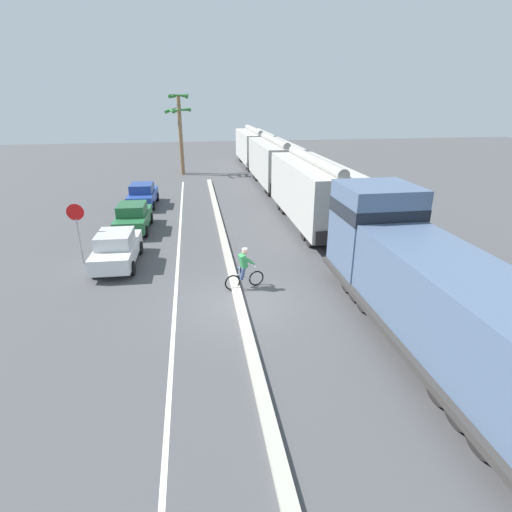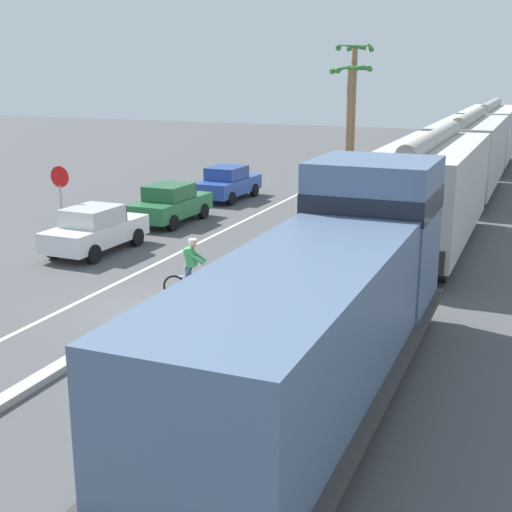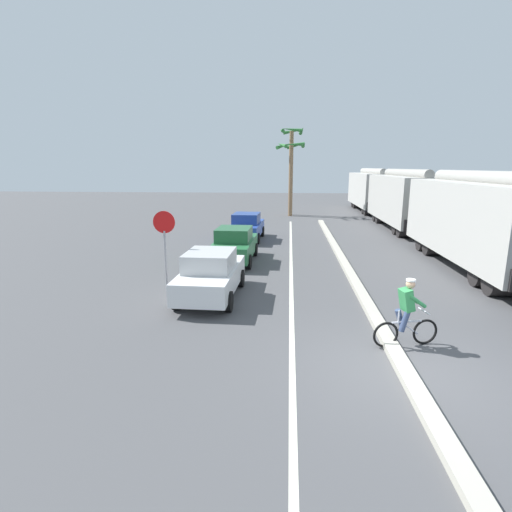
{
  "view_description": "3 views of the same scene",
  "coord_description": "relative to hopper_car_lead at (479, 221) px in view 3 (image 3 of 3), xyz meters",
  "views": [
    {
      "loc": [
        -1.44,
        -13.36,
        7.28
      ],
      "look_at": [
        0.94,
        1.8,
        1.16
      ],
      "focal_mm": 28.0,
      "sensor_mm": 36.0,
      "label": 1
    },
    {
      "loc": [
        9.21,
        -15.58,
        6.28
      ],
      "look_at": [
        2.52,
        0.71,
        1.59
      ],
      "focal_mm": 50.0,
      "sensor_mm": 36.0,
      "label": 2
    },
    {
      "loc": [
        -2.53,
        -8.17,
        4.34
      ],
      "look_at": [
        -3.69,
        5.82,
        1.19
      ],
      "focal_mm": 28.0,
      "sensor_mm": 36.0,
      "label": 3
    }
  ],
  "objects": [
    {
      "name": "palm_tree_far",
      "position": [
        -7.91,
        19.32,
        3.26
      ],
      "size": [
        2.34,
        2.26,
        7.79
      ],
      "color": "#846647",
      "rests_on": "ground"
    },
    {
      "name": "median_curb",
      "position": [
        -5.5,
        -3.33,
        -2.0
      ],
      "size": [
        0.36,
        36.0,
        0.16
      ],
      "primitive_type": "cube",
      "color": "#B2AD9E",
      "rests_on": "ground"
    },
    {
      "name": "hopper_car_trailing",
      "position": [
        0.0,
        23.2,
        0.0
      ],
      "size": [
        2.9,
        10.6,
        4.18
      ],
      "color": "#B7B5AD",
      "rests_on": "ground"
    },
    {
      "name": "lane_stripe",
      "position": [
        -7.9,
        -3.33,
        -2.07
      ],
      "size": [
        0.14,
        36.0,
        0.01
      ],
      "primitive_type": "cube",
      "color": "silver",
      "rests_on": "ground"
    },
    {
      "name": "stop_sign",
      "position": [
        -12.26,
        -4.37,
        -0.05
      ],
      "size": [
        0.76,
        0.08,
        2.88
      ],
      "color": "gray",
      "rests_on": "ground"
    },
    {
      "name": "parked_car_blue",
      "position": [
        -10.57,
        6.23,
        -1.26
      ],
      "size": [
        1.96,
        4.26,
        1.62
      ],
      "color": "#28479E",
      "rests_on": "ground"
    },
    {
      "name": "parked_car_green",
      "position": [
        -10.52,
        0.47,
        -1.26
      ],
      "size": [
        1.91,
        4.24,
        1.62
      ],
      "color": "#286B3D",
      "rests_on": "ground"
    },
    {
      "name": "ground_plane",
      "position": [
        -5.5,
        -9.33,
        -2.08
      ],
      "size": [
        120.0,
        120.0,
        0.0
      ],
      "primitive_type": "plane",
      "color": "#4C4C4F"
    },
    {
      "name": "hopper_car_lead",
      "position": [
        0.0,
        0.0,
        0.0
      ],
      "size": [
        2.9,
        10.6,
        4.18
      ],
      "color": "#B5B3AB",
      "rests_on": "ground"
    },
    {
      "name": "hopper_car_middle",
      "position": [
        0.0,
        11.6,
        0.0
      ],
      "size": [
        2.9,
        10.6,
        4.18
      ],
      "color": "#B0AEA6",
      "rests_on": "ground"
    },
    {
      "name": "palm_tree_near",
      "position": [
        -7.93,
        18.53,
        2.66
      ],
      "size": [
        2.71,
        2.67,
        6.55
      ],
      "color": "#846647",
      "rests_on": "ground"
    },
    {
      "name": "cyclist",
      "position": [
        -5.14,
        -8.07,
        -1.26
      ],
      "size": [
        1.67,
        0.59,
        1.71
      ],
      "color": "black",
      "rests_on": "ground"
    },
    {
      "name": "parked_car_white",
      "position": [
        -10.61,
        -4.75,
        -1.26
      ],
      "size": [
        1.91,
        4.24,
        1.62
      ],
      "color": "silver",
      "rests_on": "ground"
    }
  ]
}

